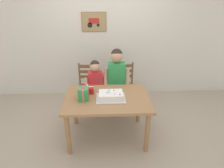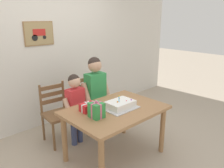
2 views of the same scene
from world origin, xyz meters
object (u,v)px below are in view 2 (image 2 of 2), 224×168
Objects in this scene: dining_table at (115,115)px; gift_box_beside_cake at (96,110)px; birthday_cake at (120,105)px; child_older at (95,89)px; chair_right at (93,102)px; chair_left at (58,113)px; gift_box_red_large at (88,107)px; child_younger at (75,103)px.

gift_box_beside_cake is at bearing -173.62° from dining_table.
child_older is (0.13, 0.69, 0.02)m from birthday_cake.
birthday_cake is 0.70m from child_older.
chair_right is at bearing 58.58° from child_older.
dining_table is at bearing -68.98° from chair_left.
birthday_cake is 1.05m from chair_right.
gift_box_beside_cake is (-0.04, -0.22, 0.04)m from gift_box_red_large.
gift_box_beside_cake is at bearing -89.84° from chair_left.
birthday_cake is 1.99× the size of gift_box_beside_cake.
chair_right is at bearing 26.38° from child_younger.
birthday_cake is 1.09m from chair_left.
chair_right is (0.71, 0.96, -0.35)m from gift_box_beside_cake.
gift_box_red_large is at bearing -86.47° from chair_left.
dining_table is at bearing 146.53° from birthday_cake.
chair_left is at bearing 113.21° from birthday_cake.
gift_box_red_large is at bearing 149.29° from dining_table.
child_older is (0.19, 0.65, 0.17)m from dining_table.
chair_left is (-0.05, 0.74, -0.31)m from gift_box_red_large.
child_younger is at bearing 76.33° from gift_box_red_large.
chair_left is at bearing 90.16° from gift_box_beside_cake.
dining_table is 5.89× the size of gift_box_beside_cake.
child_younger is (-0.20, 0.65, 0.05)m from dining_table.
child_younger is (0.11, 0.47, -0.10)m from gift_box_red_large.
child_younger is at bearing 106.76° from dining_table.
child_younger reaches higher than birthday_cake.
gift_box_beside_cake is (-0.35, -0.04, 0.19)m from dining_table.
birthday_cake is 0.74m from child_younger.
child_older is at bearing 79.21° from birthday_cake.
child_younger reaches higher than dining_table.
gift_box_red_large is at bearing 79.09° from gift_box_beside_cake.
gift_box_red_large is (-0.31, 0.18, 0.15)m from dining_table.
child_younger is (-0.55, -0.27, 0.21)m from chair_right.
child_older is 0.40m from child_younger.
gift_box_red_large is 0.18× the size of child_younger.
chair_right is at bearing 72.76° from birthday_cake.
child_younger is at bearing 179.93° from child_older.
chair_left is at bearing 111.02° from dining_table.
chair_right is at bearing 48.05° from gift_box_red_large.
birthday_cake reaches higher than dining_table.
gift_box_beside_cake is at bearing -179.81° from birthday_cake.
gift_box_beside_cake is (-0.41, -0.00, 0.05)m from birthday_cake.
child_older reaches higher than child_younger.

